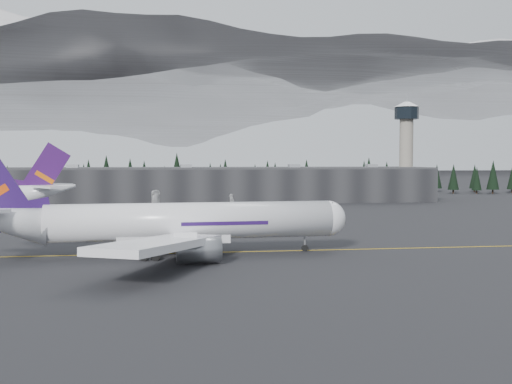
{
  "coord_description": "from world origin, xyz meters",
  "views": [
    {
      "loc": [
        -19.31,
        -109.29,
        15.85
      ],
      "look_at": [
        0.0,
        20.0,
        9.0
      ],
      "focal_mm": 45.0,
      "sensor_mm": 36.0,
      "label": 1
    }
  ],
  "objects": [
    {
      "name": "gse_vehicle_a",
      "position": [
        -20.92,
        98.62,
        0.8
      ],
      "size": [
        3.46,
        6.07,
        1.59
      ],
      "primitive_type": "imported",
      "rotation": [
        0.0,
        0.0,
        0.15
      ],
      "color": "#BDBDBF",
      "rests_on": "ground"
    },
    {
      "name": "jet_main",
      "position": [
        -19.98,
        -4.21,
        5.42
      ],
      "size": [
        65.43,
        60.3,
        19.23
      ],
      "rotation": [
        0.0,
        0.0,
        0.05
      ],
      "color": "silver",
      "rests_on": "ground"
    },
    {
      "name": "terminal",
      "position": [
        0.0,
        125.0,
        6.3
      ],
      "size": [
        160.0,
        30.0,
        12.6
      ],
      "color": "black",
      "rests_on": "ground"
    },
    {
      "name": "gse_vehicle_b",
      "position": [
        3.97,
        100.34,
        0.72
      ],
      "size": [
        4.48,
        2.48,
        1.44
      ],
      "primitive_type": "imported",
      "rotation": [
        0.0,
        0.0,
        -1.38
      ],
      "color": "silver",
      "rests_on": "ground"
    },
    {
      "name": "control_tower",
      "position": [
        75.0,
        128.0,
        23.41
      ],
      "size": [
        10.0,
        10.0,
        37.7
      ],
      "color": "gray",
      "rests_on": "ground"
    },
    {
      "name": "taxiline",
      "position": [
        0.0,
        -2.0,
        0.01
      ],
      "size": [
        400.0,
        0.4,
        0.02
      ],
      "primitive_type": "cube",
      "color": "gold",
      "rests_on": "ground"
    },
    {
      "name": "mountain_ridge",
      "position": [
        0.0,
        1000.0,
        0.0
      ],
      "size": [
        4400.0,
        900.0,
        420.0
      ],
      "primitive_type": null,
      "color": "white",
      "rests_on": "ground"
    },
    {
      "name": "ground",
      "position": [
        0.0,
        0.0,
        0.0
      ],
      "size": [
        1400.0,
        1400.0,
        0.0
      ],
      "primitive_type": "plane",
      "color": "black",
      "rests_on": "ground"
    },
    {
      "name": "treeline",
      "position": [
        0.0,
        162.0,
        7.5
      ],
      "size": [
        360.0,
        20.0,
        15.0
      ],
      "primitive_type": "cube",
      "color": "black",
      "rests_on": "ground"
    }
  ]
}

